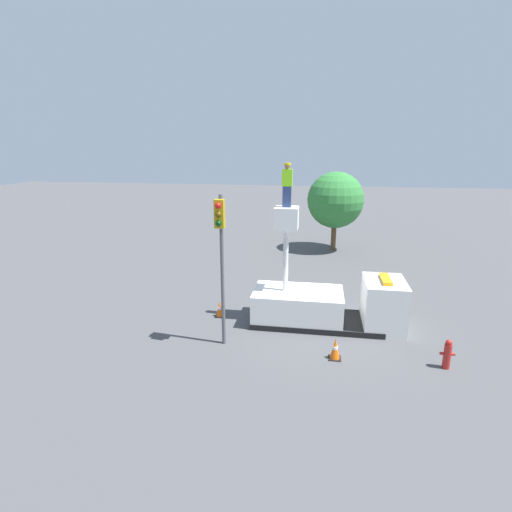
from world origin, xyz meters
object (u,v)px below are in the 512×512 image
Objects in this scene: worker at (287,185)px; tree_left_bg at (335,200)px; traffic_light_pole at (221,242)px; bucket_truck at (327,304)px; traffic_cone_curbside at (335,349)px; fire_hydrant at (447,354)px; traffic_cone_rear at (220,309)px.

worker is 13.14m from tree_left_bg.
traffic_light_pole is 15.93m from tree_left_bg.
bucket_truck is 2.97m from traffic_cone_curbside.
bucket_truck reaches higher than fire_hydrant.
traffic_cone_rear is at bearing -112.71° from tree_left_bg.
traffic_light_pole is 5.61m from traffic_cone_curbside.
traffic_cone_rear is 0.94× the size of traffic_cone_curbside.
worker is 1.64× the size of fire_hydrant.
traffic_cone_curbside is (4.99, -2.92, 0.02)m from traffic_cone_rear.
traffic_cone_rear is at bearing 161.35° from fire_hydrant.
fire_hydrant is 3.77m from traffic_cone_curbside.
traffic_light_pole is 4.57m from traffic_cone_rear.
traffic_light_pole reaches higher than traffic_cone_rear.
bucket_truck is at bearing 95.48° from traffic_cone_curbside.
traffic_light_pole is at bearing 175.07° from traffic_cone_curbside.
traffic_cone_rear is 14.16m from tree_left_bg.
worker is at bearing -0.27° from traffic_cone_rear.
bucket_truck reaches higher than traffic_cone_rear.
tree_left_bg reaches higher than fire_hydrant.
traffic_cone_rear is at bearing 179.84° from bucket_truck.
tree_left_bg reaches higher than traffic_cone_rear.
traffic_light_pole is 7.37× the size of traffic_cone_curbside.
traffic_cone_curbside is at bearing -30.34° from traffic_cone_rear.
traffic_cone_rear is (-0.77, 2.56, -3.71)m from traffic_light_pole.
tree_left_bg reaches higher than bucket_truck.
traffic_cone_curbside is at bearing -54.39° from worker.
traffic_cone_curbside is (0.28, -2.91, -0.52)m from bucket_truck.
bucket_truck is at bearing 143.98° from fire_hydrant.
traffic_cone_rear is at bearing 149.66° from traffic_cone_curbside.
fire_hydrant is at bearing -18.65° from traffic_cone_rear.
tree_left_bg is at bearing 88.79° from traffic_cone_curbside.
bucket_truck is 5.66m from traffic_light_pole.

